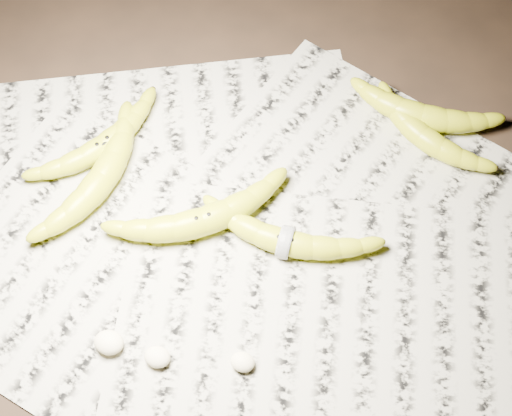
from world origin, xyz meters
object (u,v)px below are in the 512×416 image
(banana_left_b, at_px, (101,178))
(banana_upper_a, at_px, (423,135))
(banana_left_a, at_px, (103,145))
(banana_center, at_px, (203,220))
(banana_taped, at_px, (285,241))
(banana_upper_b, at_px, (422,115))

(banana_left_b, bearing_deg, banana_upper_a, -53.57)
(banana_upper_a, bearing_deg, banana_left_b, -125.83)
(banana_left_a, distance_m, banana_upper_a, 0.47)
(banana_left_a, relative_size, banana_left_b, 0.93)
(banana_left_b, bearing_deg, banana_center, -87.33)
(banana_left_a, xyz_separation_m, banana_center, (0.18, -0.08, 0.00))
(banana_left_a, height_order, banana_center, banana_center)
(banana_taped, xyz_separation_m, banana_upper_a, (0.15, 0.22, -0.00))
(banana_left_a, relative_size, banana_center, 0.88)
(banana_center, bearing_deg, banana_upper_b, 9.47)
(banana_left_a, height_order, banana_left_b, banana_left_b)
(banana_upper_a, bearing_deg, banana_taped, -95.02)
(banana_center, distance_m, banana_taped, 0.12)
(banana_left_b, distance_m, banana_center, 0.16)
(banana_upper_b, bearing_deg, banana_left_b, -148.70)
(banana_taped, height_order, banana_upper_b, banana_upper_b)
(banana_taped, bearing_deg, banana_center, -179.35)
(banana_taped, xyz_separation_m, banana_upper_b, (0.14, 0.25, 0.00))
(banana_left_b, relative_size, banana_upper_b, 1.11)
(banana_left_a, xyz_separation_m, banana_upper_b, (0.43, 0.18, 0.00))
(banana_center, relative_size, banana_taped, 1.03)
(banana_left_b, xyz_separation_m, banana_taped, (0.27, -0.02, -0.00))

